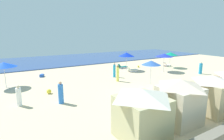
# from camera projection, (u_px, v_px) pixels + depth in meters

# --- Properties ---
(ground_plane) EXTENTS (60.00, 60.00, 0.00)m
(ground_plane) POSITION_uv_depth(u_px,v_px,m) (147.00, 95.00, 14.74)
(ground_plane) COLOR beige
(ocean) EXTENTS (60.00, 14.78, 0.12)m
(ocean) POSITION_uv_depth(u_px,v_px,m) (67.00, 60.00, 33.75)
(ocean) COLOR #304B8C
(ocean) RESTS_ON ground_plane
(cabana_0) EXTENTS (2.34, 2.39, 2.49)m
(cabana_0) POSITION_uv_depth(u_px,v_px,m) (142.00, 114.00, 8.38)
(cabana_0) COLOR #C0B987
(cabana_0) RESTS_ON ground_plane
(cabana_1) EXTENTS (2.24, 2.19, 2.59)m
(cabana_1) POSITION_uv_depth(u_px,v_px,m) (179.00, 101.00, 9.80)
(cabana_1) COLOR beige
(cabana_1) RESTS_ON ground_plane
(cabana_2) EXTENTS (2.08, 2.21, 2.45)m
(cabana_2) POSITION_uv_depth(u_px,v_px,m) (212.00, 94.00, 11.12)
(cabana_2) COLOR #C9B789
(cabana_2) RESTS_ON ground_plane
(umbrella_0) EXTENTS (2.14, 2.14, 2.45)m
(umbrella_0) POSITION_uv_depth(u_px,v_px,m) (126.00, 54.00, 23.86)
(umbrella_0) COLOR silver
(umbrella_0) RESTS_ON ground_plane
(lounge_chair_0_0) EXTENTS (1.49, 0.91, 0.72)m
(lounge_chair_0_0) POSITION_uv_depth(u_px,v_px,m) (132.00, 70.00, 23.37)
(lounge_chair_0_0) COLOR silver
(lounge_chair_0_0) RESTS_ON ground_plane
(lounge_chair_0_1) EXTENTS (1.43, 0.65, 0.69)m
(lounge_chair_0_1) POSITION_uv_depth(u_px,v_px,m) (122.00, 67.00, 25.63)
(lounge_chair_0_1) COLOR silver
(lounge_chair_0_1) RESTS_ON ground_plane
(umbrella_1) EXTENTS (2.25, 2.25, 2.39)m
(umbrella_1) POSITION_uv_depth(u_px,v_px,m) (4.00, 65.00, 16.27)
(umbrella_1) COLOR silver
(umbrella_1) RESTS_ON ground_plane
(umbrella_2) EXTENTS (1.99, 1.99, 2.29)m
(umbrella_2) POSITION_uv_depth(u_px,v_px,m) (170.00, 54.00, 25.83)
(umbrella_2) COLOR silver
(umbrella_2) RESTS_ON ground_plane
(lounge_chair_2_0) EXTENTS (1.32, 0.80, 0.74)m
(lounge_chair_2_0) POSITION_uv_depth(u_px,v_px,m) (167.00, 65.00, 27.12)
(lounge_chair_2_0) COLOR silver
(lounge_chair_2_0) RESTS_ON ground_plane
(umbrella_3) EXTENTS (2.23, 2.23, 2.40)m
(umbrella_3) POSITION_uv_depth(u_px,v_px,m) (164.00, 55.00, 23.10)
(umbrella_3) COLOR silver
(umbrella_3) RESTS_ON ground_plane
(umbrella_4) EXTENTS (1.85, 1.85, 2.43)m
(umbrella_4) POSITION_uv_depth(u_px,v_px,m) (151.00, 63.00, 17.04)
(umbrella_4) COLOR silver
(umbrella_4) RESTS_ON ground_plane
(beachgoer_0) EXTENTS (0.37, 0.37, 1.74)m
(beachgoer_0) POSITION_uv_depth(u_px,v_px,m) (118.00, 74.00, 18.65)
(beachgoer_0) COLOR #F9F162
(beachgoer_0) RESTS_ON ground_plane
(beachgoer_1) EXTENTS (0.37, 0.37, 1.64)m
(beachgoer_1) POSITION_uv_depth(u_px,v_px,m) (114.00, 71.00, 20.41)
(beachgoer_1) COLOR #259AD0
(beachgoer_1) RESTS_ON ground_plane
(beachgoer_2) EXTENTS (0.48, 0.48, 1.53)m
(beachgoer_2) POSITION_uv_depth(u_px,v_px,m) (201.00, 68.00, 22.08)
(beachgoer_2) COLOR #2792C7
(beachgoer_2) RESTS_ON ground_plane
(beachgoer_3) EXTENTS (0.41, 0.41, 1.49)m
(beachgoer_3) POSITION_uv_depth(u_px,v_px,m) (19.00, 96.00, 12.34)
(beachgoer_3) COLOR white
(beachgoer_3) RESTS_ON ground_plane
(beachgoer_4) EXTENTS (0.52, 0.52, 1.64)m
(beachgoer_4) POSITION_uv_depth(u_px,v_px,m) (61.00, 93.00, 12.77)
(beachgoer_4) COLOR #3179DC
(beachgoer_4) RESTS_ON ground_plane
(beach_ball_0) EXTENTS (0.39, 0.39, 0.39)m
(beach_ball_0) POSITION_uv_depth(u_px,v_px,m) (49.00, 91.00, 14.91)
(beach_ball_0) COLOR yellow
(beach_ball_0) RESTS_ON ground_plane
(cooler_box_1) EXTENTS (0.60, 0.68, 0.32)m
(cooler_box_1) POSITION_uv_depth(u_px,v_px,m) (42.00, 76.00, 20.65)
(cooler_box_1) COLOR blue
(cooler_box_1) RESTS_ON ground_plane
(beach_ball_2) EXTENTS (0.28, 0.28, 0.28)m
(beach_ball_2) POSITION_uv_depth(u_px,v_px,m) (138.00, 66.00, 26.37)
(beach_ball_2) COLOR yellow
(beach_ball_2) RESTS_ON ground_plane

